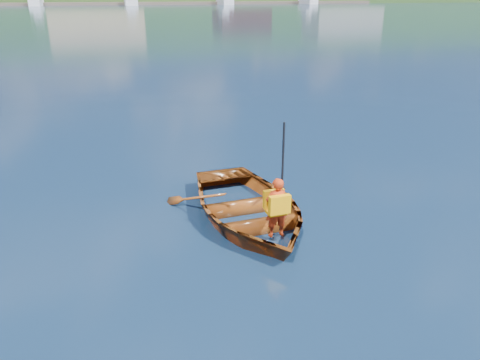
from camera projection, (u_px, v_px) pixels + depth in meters
ground at (259, 219)px, 8.26m from camera, size 600.00×600.00×0.00m
rowboat at (248, 208)px, 8.20m from camera, size 2.75×3.68×0.73m
child_paddler at (277, 206)px, 7.31m from camera, size 0.38×0.36×1.82m
dock at (132, 3)px, 142.01m from camera, size 160.05×6.84×0.80m
marina_yachts at (67, 1)px, 132.97m from camera, size 142.34×13.02×4.37m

